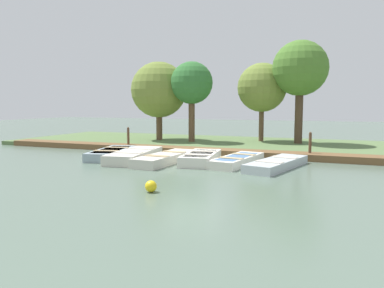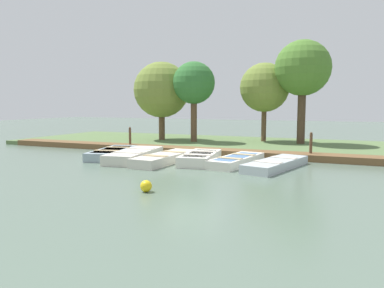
{
  "view_description": "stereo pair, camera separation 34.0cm",
  "coord_description": "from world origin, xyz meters",
  "views": [
    {
      "loc": [
        14.47,
        5.92,
        2.27
      ],
      "look_at": [
        0.29,
        0.18,
        0.65
      ],
      "focal_mm": 35.0,
      "sensor_mm": 36.0,
      "label": 1
    },
    {
      "loc": [
        14.34,
        6.23,
        2.27
      ],
      "look_at": [
        0.29,
        0.18,
        0.65
      ],
      "focal_mm": 35.0,
      "sensor_mm": 36.0,
      "label": 2
    }
  ],
  "objects": [
    {
      "name": "mooring_post_near",
      "position": [
        -1.57,
        -4.01,
        0.58
      ],
      "size": [
        0.12,
        0.12,
        1.15
      ],
      "color": "brown",
      "rests_on": "ground_plane"
    },
    {
      "name": "ground_plane",
      "position": [
        0.0,
        0.0,
        0.0
      ],
      "size": [
        80.0,
        80.0,
        0.0
      ],
      "primitive_type": "plane",
      "color": "#566B5B"
    },
    {
      "name": "rowboat_3",
      "position": [
        0.98,
        0.83,
        0.21
      ],
      "size": [
        2.99,
        1.53,
        0.42
      ],
      "rotation": [
        0.0,
        0.0,
        0.15
      ],
      "color": "silver",
      "rests_on": "ground_plane"
    },
    {
      "name": "rowboat_1",
      "position": [
        1.37,
        -1.91,
        0.21
      ],
      "size": [
        3.68,
        1.74,
        0.42
      ],
      "rotation": [
        0.0,
        0.0,
        0.15
      ],
      "color": "beige",
      "rests_on": "ground_plane"
    },
    {
      "name": "park_tree_center",
      "position": [
        -6.43,
        1.65,
        3.19
      ],
      "size": [
        2.71,
        2.71,
        4.56
      ],
      "color": "brown",
      "rests_on": "ground_plane"
    },
    {
      "name": "rowboat_0",
      "position": [
        1.03,
        -3.25,
        0.19
      ],
      "size": [
        3.42,
        1.84,
        0.38
      ],
      "rotation": [
        0.0,
        0.0,
        0.23
      ],
      "color": "#8C9EA8",
      "rests_on": "ground_plane"
    },
    {
      "name": "mooring_post_far",
      "position": [
        -1.57,
        4.68,
        0.58
      ],
      "size": [
        0.12,
        0.12,
        1.15
      ],
      "color": "brown",
      "rests_on": "ground_plane"
    },
    {
      "name": "park_tree_left",
      "position": [
        -4.7,
        -1.87,
        3.4
      ],
      "size": [
        2.32,
        2.32,
        4.61
      ],
      "color": "brown",
      "rests_on": "ground_plane"
    },
    {
      "name": "rowboat_5",
      "position": [
        1.05,
        3.77,
        0.16
      ],
      "size": [
        3.68,
        1.83,
        0.33
      ],
      "rotation": [
        0.0,
        0.0,
        -0.24
      ],
      "color": "#B2BCC1",
      "rests_on": "ground_plane"
    },
    {
      "name": "shore_bank",
      "position": [
        -5.0,
        0.0,
        0.11
      ],
      "size": [
        8.0,
        24.0,
        0.21
      ],
      "color": "#567042",
      "rests_on": "ground_plane"
    },
    {
      "name": "rowboat_4",
      "position": [
        0.81,
        2.24,
        0.17
      ],
      "size": [
        3.33,
        1.43,
        0.34
      ],
      "rotation": [
        0.0,
        0.0,
        -0.14
      ],
      "color": "silver",
      "rests_on": "ground_plane"
    },
    {
      "name": "park_tree_far_left",
      "position": [
        -5.03,
        -4.04,
        3.1
      ],
      "size": [
        3.21,
        3.21,
        4.72
      ],
      "color": "brown",
      "rests_on": "ground_plane"
    },
    {
      "name": "dock_walkway",
      "position": [
        -1.44,
        0.0,
        0.14
      ],
      "size": [
        1.07,
        21.96,
        0.28
      ],
      "color": "brown",
      "rests_on": "ground_plane"
    },
    {
      "name": "park_tree_right",
      "position": [
        -5.97,
        3.72,
        4.09
      ],
      "size": [
        2.88,
        2.88,
        5.59
      ],
      "color": "#4C3828",
      "rests_on": "ground_plane"
    },
    {
      "name": "buoy",
      "position": [
        6.03,
        1.35,
        0.15
      ],
      "size": [
        0.31,
        0.31,
        0.31
      ],
      "color": "yellow",
      "rests_on": "ground_plane"
    },
    {
      "name": "rowboat_2",
      "position": [
        1.45,
        -0.47,
        0.18
      ],
      "size": [
        3.64,
        1.21,
        0.37
      ],
      "rotation": [
        0.0,
        0.0,
        -0.05
      ],
      "color": "beige",
      "rests_on": "ground_plane"
    }
  ]
}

